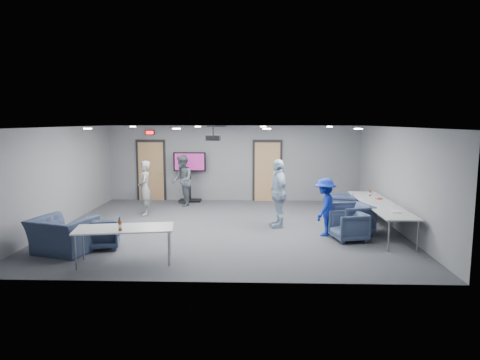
{
  "coord_description": "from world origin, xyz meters",
  "views": [
    {
      "loc": [
        0.72,
        -11.29,
        2.85
      ],
      "look_at": [
        0.33,
        0.69,
        1.2
      ],
      "focal_mm": 32.0,
      "sensor_mm": 36.0,
      "label": 1
    }
  ],
  "objects_px": {
    "table_front_left": "(124,230)",
    "bottle_right": "(370,193)",
    "person_d": "(325,207)",
    "chair_right_b": "(353,219)",
    "chair_front_b": "(62,235)",
    "projector": "(213,138)",
    "bottle_front": "(120,226)",
    "person_b": "(182,180)",
    "chair_right_c": "(349,226)",
    "chair_right_a": "(343,206)",
    "person_c": "(278,193)",
    "chair_front_a": "(101,233)",
    "table_right_b": "(391,213)",
    "person_a": "(145,188)",
    "tv_stand": "(190,174)",
    "table_right_a": "(370,198)"
  },
  "relations": [
    {
      "from": "person_c",
      "to": "tv_stand",
      "type": "xyz_separation_m",
      "value": [
        -2.94,
        3.63,
        0.08
      ]
    },
    {
      "from": "bottle_right",
      "to": "table_right_a",
      "type": "bearing_deg",
      "value": -102.14
    },
    {
      "from": "chair_front_a",
      "to": "table_right_b",
      "type": "height_order",
      "value": "table_right_b"
    },
    {
      "from": "tv_stand",
      "to": "table_right_b",
      "type": "bearing_deg",
      "value": -41.63
    },
    {
      "from": "person_b",
      "to": "chair_right_c",
      "type": "distance_m",
      "value": 6.3
    },
    {
      "from": "person_a",
      "to": "chair_front_a",
      "type": "xyz_separation_m",
      "value": [
        -0.12,
        -3.46,
        -0.47
      ]
    },
    {
      "from": "table_front_left",
      "to": "bottle_right",
      "type": "bearing_deg",
      "value": 23.5
    },
    {
      "from": "person_d",
      "to": "table_right_a",
      "type": "height_order",
      "value": "person_d"
    },
    {
      "from": "person_a",
      "to": "person_c",
      "type": "height_order",
      "value": "person_c"
    },
    {
      "from": "chair_right_a",
      "to": "chair_right_b",
      "type": "height_order",
      "value": "chair_right_b"
    },
    {
      "from": "table_front_left",
      "to": "projector",
      "type": "relative_size",
      "value": 5.21
    },
    {
      "from": "person_d",
      "to": "bottle_right",
      "type": "xyz_separation_m",
      "value": [
        1.53,
        1.59,
        0.08
      ]
    },
    {
      "from": "person_d",
      "to": "chair_front_b",
      "type": "bearing_deg",
      "value": -51.14
    },
    {
      "from": "person_a",
      "to": "table_right_a",
      "type": "bearing_deg",
      "value": 70.28
    },
    {
      "from": "chair_right_c",
      "to": "bottle_right",
      "type": "bearing_deg",
      "value": 140.82
    },
    {
      "from": "person_d",
      "to": "chair_front_a",
      "type": "bearing_deg",
      "value": -53.22
    },
    {
      "from": "person_b",
      "to": "tv_stand",
      "type": "xyz_separation_m",
      "value": [
        0.14,
        0.8,
        0.13
      ]
    },
    {
      "from": "person_c",
      "to": "table_front_left",
      "type": "relative_size",
      "value": 0.91
    },
    {
      "from": "person_b",
      "to": "person_c",
      "type": "distance_m",
      "value": 4.18
    },
    {
      "from": "table_right_a",
      "to": "bottle_front",
      "type": "relative_size",
      "value": 7.1
    },
    {
      "from": "person_b",
      "to": "tv_stand",
      "type": "relative_size",
      "value": 0.98
    },
    {
      "from": "person_b",
      "to": "bottle_right",
      "type": "height_order",
      "value": "person_b"
    },
    {
      "from": "bottle_front",
      "to": "bottle_right",
      "type": "height_order",
      "value": "bottle_front"
    },
    {
      "from": "table_right_b",
      "to": "chair_right_b",
      "type": "bearing_deg",
      "value": 52.68
    },
    {
      "from": "chair_front_a",
      "to": "table_right_b",
      "type": "relative_size",
      "value": 0.41
    },
    {
      "from": "person_a",
      "to": "bottle_right",
      "type": "xyz_separation_m",
      "value": [
        6.64,
        -0.61,
        -0.02
      ]
    },
    {
      "from": "person_d",
      "to": "table_front_left",
      "type": "bearing_deg",
      "value": -39.48
    },
    {
      "from": "person_d",
      "to": "chair_right_b",
      "type": "height_order",
      "value": "person_d"
    },
    {
      "from": "person_c",
      "to": "chair_right_b",
      "type": "xyz_separation_m",
      "value": [
        1.85,
        -0.73,
        -0.53
      ]
    },
    {
      "from": "chair_front_b",
      "to": "tv_stand",
      "type": "relative_size",
      "value": 0.68
    },
    {
      "from": "chair_right_a",
      "to": "table_front_left",
      "type": "height_order",
      "value": "chair_right_a"
    },
    {
      "from": "person_b",
      "to": "chair_right_c",
      "type": "xyz_separation_m",
      "value": [
        4.71,
        -4.14,
        -0.52
      ]
    },
    {
      "from": "chair_front_a",
      "to": "tv_stand",
      "type": "xyz_separation_m",
      "value": [
        1.16,
        5.75,
        0.64
      ]
    },
    {
      "from": "table_front_left",
      "to": "bottle_right",
      "type": "distance_m",
      "value": 7.05
    },
    {
      "from": "person_d",
      "to": "bottle_front",
      "type": "height_order",
      "value": "person_d"
    },
    {
      "from": "person_b",
      "to": "person_d",
      "type": "relative_size",
      "value": 1.19
    },
    {
      "from": "chair_front_a",
      "to": "table_right_a",
      "type": "distance_m",
      "value": 7.25
    },
    {
      "from": "chair_right_a",
      "to": "chair_front_a",
      "type": "bearing_deg",
      "value": -44.0
    },
    {
      "from": "bottle_right",
      "to": "chair_front_a",
      "type": "bearing_deg",
      "value": -157.12
    },
    {
      "from": "bottle_front",
      "to": "chair_front_b",
      "type": "bearing_deg",
      "value": 151.32
    },
    {
      "from": "table_front_left",
      "to": "person_d",
      "type": "bearing_deg",
      "value": 17.68
    },
    {
      "from": "bottle_right",
      "to": "person_d",
      "type": "bearing_deg",
      "value": -133.87
    },
    {
      "from": "table_right_b",
      "to": "person_c",
      "type": "bearing_deg",
      "value": 63.42
    },
    {
      "from": "person_a",
      "to": "table_front_left",
      "type": "bearing_deg",
      "value": -3.87
    },
    {
      "from": "person_b",
      "to": "person_d",
      "type": "xyz_separation_m",
      "value": [
        4.21,
        -3.69,
        -0.14
      ]
    },
    {
      "from": "person_d",
      "to": "table_right_a",
      "type": "bearing_deg",
      "value": 157.18
    },
    {
      "from": "projector",
      "to": "chair_front_b",
      "type": "bearing_deg",
      "value": -134.26
    },
    {
      "from": "chair_right_b",
      "to": "bottle_front",
      "type": "distance_m",
      "value": 5.77
    },
    {
      "from": "chair_right_b",
      "to": "chair_front_b",
      "type": "height_order",
      "value": "same"
    },
    {
      "from": "person_c",
      "to": "chair_right_b",
      "type": "bearing_deg",
      "value": 54.75
    }
  ]
}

